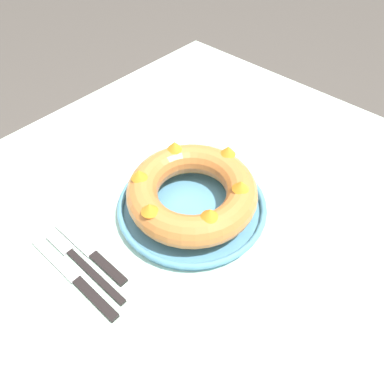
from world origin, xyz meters
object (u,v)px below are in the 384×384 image
(bundt_cake, at_px, (192,192))
(serving_dish, at_px, (192,206))
(fork, at_px, (79,261))
(cake_knife, at_px, (94,255))
(serving_knife, at_px, (78,281))

(bundt_cake, bearing_deg, serving_dish, -73.59)
(fork, xyz_separation_m, cake_knife, (0.02, -0.01, 0.00))
(serving_dish, bearing_deg, bundt_cake, 106.41)
(bundt_cake, relative_size, cake_knife, 1.31)
(serving_dish, bearing_deg, serving_knife, 172.19)
(bundt_cake, bearing_deg, serving_knife, 172.21)
(serving_knife, xyz_separation_m, cake_knife, (0.05, 0.02, -0.00))
(serving_dish, height_order, serving_knife, serving_dish)
(serving_dish, xyz_separation_m, cake_knife, (-0.20, 0.06, -0.01))
(serving_dish, relative_size, serving_knife, 1.28)
(fork, distance_m, cake_knife, 0.03)
(serving_dish, xyz_separation_m, serving_knife, (-0.25, 0.03, -0.01))
(bundt_cake, height_order, fork, bundt_cake)
(serving_dish, height_order, bundt_cake, bundt_cake)
(cake_knife, bearing_deg, serving_dish, -10.75)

